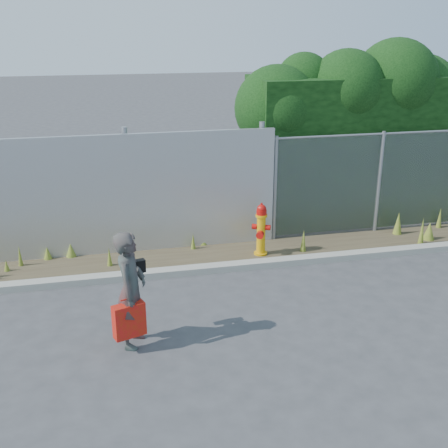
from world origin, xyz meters
TOP-DOWN VIEW (x-y plane):
  - ground at (0.00, 0.00)m, footprint 80.00×80.00m
  - curb at (0.00, 1.80)m, footprint 16.00×0.22m
  - weed_strip at (-0.17, 2.40)m, footprint 16.00×1.34m
  - corrugated_fence at (-3.25, 3.01)m, footprint 8.50×0.21m
  - chainlink_fence at (4.25, 3.00)m, footprint 6.50×0.07m
  - hedge at (4.44, 4.04)m, footprint 7.69×2.05m
  - fire_hydrant at (0.59, 2.32)m, footprint 0.33×0.30m
  - woman at (-1.88, -0.19)m, footprint 0.54×0.67m
  - red_tote_bag at (-1.93, -0.34)m, footprint 0.41×0.15m
  - black_shoulder_bag at (-1.78, 0.05)m, footprint 0.23×0.10m

SIDE VIEW (x-z plane):
  - ground at x=0.00m, z-range 0.00..0.00m
  - curb at x=0.00m, z-range 0.00..0.12m
  - weed_strip at x=-0.17m, z-range -0.14..0.40m
  - red_tote_bag at x=-1.93m, z-range 0.16..0.71m
  - fire_hydrant at x=0.59m, z-range -0.02..0.98m
  - woman at x=-1.88m, z-range 0.00..1.58m
  - black_shoulder_bag at x=-1.78m, z-range 0.92..1.09m
  - chainlink_fence at x=4.25m, z-range 0.01..2.06m
  - corrugated_fence at x=-3.25m, z-range -0.05..2.25m
  - hedge at x=4.44m, z-range 0.18..3.92m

